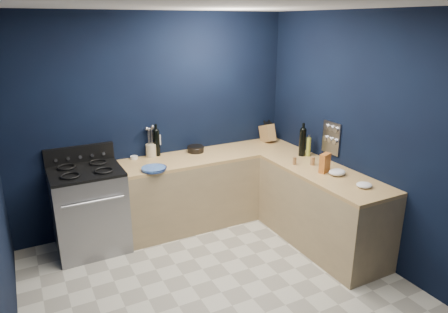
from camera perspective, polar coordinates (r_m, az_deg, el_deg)
floor at (r=4.14m, az=-0.38°, el=-18.56°), size 3.50×3.50×0.02m
ceiling at (r=3.31m, az=-0.48°, el=20.64°), size 3.50×3.50×0.02m
wall_back at (r=5.08m, az=-9.53°, el=4.71°), size 3.50×0.02×2.60m
wall_right at (r=4.56m, az=19.71°, el=2.28°), size 0.02×3.50×2.60m
wall_front at (r=2.25m, az=21.18°, el=-14.58°), size 3.50×0.02×2.60m
cab_back at (r=5.28m, az=-1.71°, el=-4.48°), size 2.30×0.63×0.86m
top_back at (r=5.12m, az=-1.75°, el=0.17°), size 2.30×0.63×0.04m
cab_right at (r=4.83m, az=13.47°, el=-7.28°), size 0.63×1.67×0.86m
top_right at (r=4.65m, az=13.87°, el=-2.28°), size 0.63×1.67×0.04m
gas_range at (r=4.85m, az=-18.26°, el=-7.24°), size 0.76×0.66×0.92m
oven_door at (r=4.57m, az=-17.55°, el=-8.92°), size 0.59×0.02×0.42m
cooktop at (r=4.67m, az=-18.84°, el=-1.96°), size 0.76×0.66×0.03m
backguard at (r=4.92m, az=-19.54°, el=0.28°), size 0.76×0.06×0.20m
spice_panel at (r=4.94m, az=14.77°, el=2.52°), size 0.02×0.28×0.38m
wall_outlet at (r=5.12m, az=-9.33°, el=2.26°), size 0.09×0.02×0.13m
plate_stack at (r=4.61m, az=-9.82°, el=-1.70°), size 0.28×0.28×0.03m
ramekin at (r=5.04m, az=-12.46°, el=-0.13°), size 0.12×0.12×0.03m
utensil_crock at (r=5.07m, az=-10.17°, el=0.86°), size 0.14×0.14×0.16m
wine_bottle_back at (r=5.07m, az=-9.39°, el=1.86°), size 0.10×0.10×0.32m
lemon_basket at (r=5.18m, az=-3.98°, el=1.05°), size 0.26×0.26×0.08m
knife_block at (r=5.65m, az=6.09°, el=3.25°), size 0.13×0.27×0.28m
wine_bottle_right at (r=5.09m, az=10.91°, el=1.91°), size 0.09×0.09×0.33m
oil_bottle at (r=5.10m, az=11.72°, el=1.34°), size 0.07×0.07×0.23m
spice_jar_near at (r=4.78m, az=9.83°, el=-0.60°), size 0.05×0.05×0.09m
spice_jar_far at (r=4.81m, az=12.29°, el=-0.61°), size 0.06×0.06×0.10m
crouton_bag at (r=4.59m, az=13.91°, el=-0.89°), size 0.16×0.12×0.21m
towel_front at (r=4.56m, az=15.54°, el=-2.13°), size 0.21×0.18×0.07m
towel_end at (r=4.32m, az=19.01°, el=-3.79°), size 0.20×0.19×0.05m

